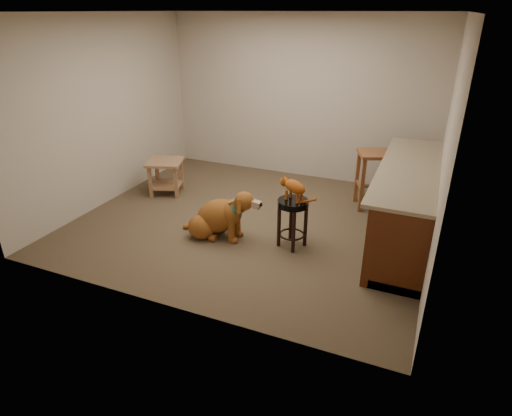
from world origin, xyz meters
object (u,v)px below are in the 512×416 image
at_px(golden_retriever, 218,217).
at_px(side_table, 166,172).
at_px(wood_stool, 372,179).
at_px(padded_stool, 293,214).
at_px(tabby_kitten, 293,187).

bearing_deg(golden_retriever, side_table, 145.03).
bearing_deg(side_table, wood_stool, 13.53).
height_order(padded_stool, tabby_kitten, tabby_kitten).
xyz_separation_m(golden_retriever, tabby_kitten, (0.92, 0.13, 0.51)).
bearing_deg(wood_stool, side_table, -166.47).
bearing_deg(padded_stool, side_table, 160.87).
distance_m(wood_stool, side_table, 3.09).
xyz_separation_m(padded_stool, side_table, (-2.33, 0.81, -0.08)).
bearing_deg(side_table, tabby_kitten, -19.10).
bearing_deg(side_table, padded_stool, -19.13).
height_order(wood_stool, side_table, wood_stool).
height_order(side_table, golden_retriever, golden_retriever).
bearing_deg(golden_retriever, padded_stool, 6.40).
xyz_separation_m(wood_stool, golden_retriever, (-1.61, -1.66, -0.17)).
bearing_deg(side_table, golden_retriever, -33.73).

